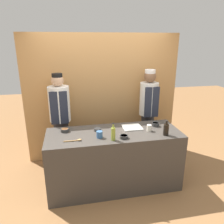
{
  "coord_description": "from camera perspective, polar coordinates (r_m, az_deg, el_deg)",
  "views": [
    {
      "loc": [
        -0.63,
        -3.0,
        2.27
      ],
      "look_at": [
        0.0,
        0.15,
        1.21
      ],
      "focal_mm": 35.0,
      "sensor_mm": 36.0,
      "label": 1
    }
  ],
  "objects": [
    {
      "name": "ground_plane",
      "position": [
        3.82,
        0.48,
        -18.24
      ],
      "size": [
        14.0,
        14.0,
        0.0
      ],
      "primitive_type": "plane",
      "color": "olive"
    },
    {
      "name": "cabinet_wall",
      "position": [
        4.28,
        -2.48,
        3.79
      ],
      "size": [
        2.93,
        0.18,
        2.4
      ],
      "color": "#B7844C",
      "rests_on": "ground_plane"
    },
    {
      "name": "counter",
      "position": [
        3.56,
        0.5,
        -12.22
      ],
      "size": [
        2.05,
        0.77,
        0.93
      ],
      "color": "#3D3833",
      "rests_on": "ground_plane"
    },
    {
      "name": "sauce_bowl_purple",
      "position": [
        3.16,
        3.15,
        -6.43
      ],
      "size": [
        0.12,
        0.12,
        0.04
      ],
      "color": "#2D2D2D",
      "rests_on": "counter"
    },
    {
      "name": "sauce_bowl_yellow",
      "position": [
        3.65,
        11.31,
        -3.13
      ],
      "size": [
        0.12,
        0.12,
        0.06
      ],
      "color": "#2D2D2D",
      "rests_on": "counter"
    },
    {
      "name": "sauce_bowl_white",
      "position": [
        3.41,
        -3.78,
        -4.56
      ],
      "size": [
        0.11,
        0.11,
        0.04
      ],
      "color": "#2D2D2D",
      "rests_on": "counter"
    },
    {
      "name": "sauce_bowl_brown",
      "position": [
        3.45,
        -12.21,
        -4.6
      ],
      "size": [
        0.13,
        0.13,
        0.05
      ],
      "color": "#2D2D2D",
      "rests_on": "counter"
    },
    {
      "name": "cutting_board",
      "position": [
        3.52,
        5.28,
        -4.02
      ],
      "size": [
        0.3,
        0.26,
        0.02
      ],
      "color": "white",
      "rests_on": "counter"
    },
    {
      "name": "bottle_soy",
      "position": [
        3.32,
        13.94,
        -4.42
      ],
      "size": [
        0.08,
        0.08,
        0.23
      ],
      "color": "black",
      "rests_on": "counter"
    },
    {
      "name": "bottle_oil",
      "position": [
        3.06,
        0.32,
        -5.65
      ],
      "size": [
        0.06,
        0.06,
        0.26
      ],
      "color": "olive",
      "rests_on": "counter"
    },
    {
      "name": "cup_blue",
      "position": [
        3.16,
        -3.28,
        -5.88
      ],
      "size": [
        0.09,
        0.09,
        0.1
      ],
      "color": "#386093",
      "rests_on": "counter"
    },
    {
      "name": "cup_cream",
      "position": [
        3.43,
        9.66,
        -4.12
      ],
      "size": [
        0.07,
        0.07,
        0.1
      ],
      "color": "silver",
      "rests_on": "counter"
    },
    {
      "name": "wooden_spoon",
      "position": [
        3.11,
        -9.61,
        -7.31
      ],
      "size": [
        0.25,
        0.04,
        0.03
      ],
      "color": "#B2844C",
      "rests_on": "counter"
    },
    {
      "name": "chef_left",
      "position": [
        3.96,
        -13.32,
        -1.74
      ],
      "size": [
        0.36,
        0.36,
        1.75
      ],
      "color": "#28282D",
      "rests_on": "ground_plane"
    },
    {
      "name": "chef_right",
      "position": [
        4.2,
        9.41,
        0.07
      ],
      "size": [
        0.34,
        0.34,
        1.77
      ],
      "color": "#28282D",
      "rests_on": "ground_plane"
    }
  ]
}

